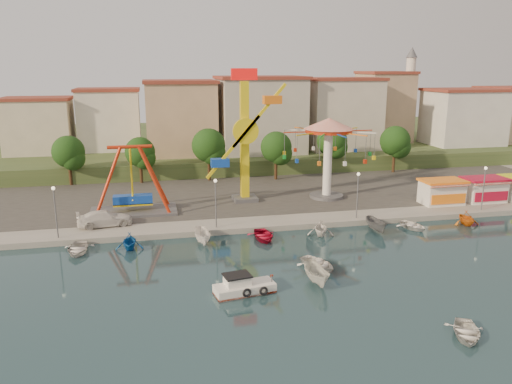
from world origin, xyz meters
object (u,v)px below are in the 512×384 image
object	(u,v)px
wave_swinger	(328,140)
cabin_motorboat	(243,287)
rowboat_a	(318,264)
pirate_ship_ride	(132,181)
van	(105,218)
skiff	(317,275)
kamikaze_tower	(248,140)

from	to	relation	value
wave_swinger	cabin_motorboat	bearing A→B (deg)	-122.70
cabin_motorboat	rowboat_a	distance (m)	8.21
pirate_ship_ride	van	size ratio (longest dim) A/B	1.75
pirate_ship_ride	rowboat_a	xyz separation A→B (m)	(16.27, -19.10, -4.00)
skiff	van	size ratio (longest dim) A/B	0.70
skiff	van	xyz separation A→B (m)	(-17.98, 17.66, 0.65)
pirate_ship_ride	rowboat_a	distance (m)	25.41
cabin_motorboat	skiff	bearing A→B (deg)	-5.87
van	skiff	bearing A→B (deg)	-144.06
skiff	cabin_motorboat	bearing A→B (deg)	-177.12
kamikaze_tower	pirate_ship_ride	bearing A→B (deg)	-170.36
cabin_motorboat	skiff	size ratio (longest dim) A/B	1.23
wave_swinger	cabin_motorboat	distance (m)	30.14
kamikaze_tower	skiff	world-z (taller)	kamikaze_tower
cabin_motorboat	van	distance (m)	21.55
pirate_ship_ride	kamikaze_tower	size ratio (longest dim) A/B	0.61
kamikaze_tower	skiff	bearing A→B (deg)	-87.96
pirate_ship_ride	wave_swinger	world-z (taller)	wave_swinger
kamikaze_tower	van	size ratio (longest dim) A/B	2.88
rowboat_a	skiff	world-z (taller)	skiff
kamikaze_tower	rowboat_a	distance (m)	23.08
cabin_motorboat	pirate_ship_ride	bearing A→B (deg)	102.06
wave_swinger	rowboat_a	xyz separation A→B (m)	(-8.34, -20.94, -7.80)
kamikaze_tower	cabin_motorboat	xyz separation A→B (m)	(-5.33, -25.08, -8.03)
cabin_motorboat	van	world-z (taller)	van
cabin_motorboat	skiff	xyz separation A→B (m)	(6.21, 0.37, 0.33)
pirate_ship_ride	kamikaze_tower	world-z (taller)	kamikaze_tower
pirate_ship_ride	van	xyz separation A→B (m)	(-2.89, -4.63, -2.96)
kamikaze_tower	wave_swinger	world-z (taller)	kamikaze_tower
wave_swinger	van	world-z (taller)	wave_swinger
rowboat_a	skiff	bearing A→B (deg)	-135.06
cabin_motorboat	rowboat_a	size ratio (longest dim) A/B	1.31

